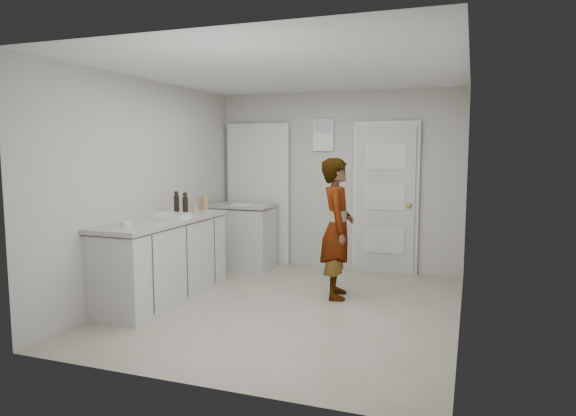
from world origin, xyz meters
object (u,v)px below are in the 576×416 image
at_px(cake_mix_box, 203,203).
at_px(egg_bowl, 126,223).
at_px(spice_jar, 194,209).
at_px(baking_dish, 172,216).
at_px(person, 337,228).
at_px(oil_cruet_a, 185,204).
at_px(oil_cruet_b, 177,203).

distance_m(cake_mix_box, egg_bowl, 1.47).
xyz_separation_m(spice_jar, baking_dish, (0.07, -0.62, -0.01)).
relative_size(person, cake_mix_box, 9.08).
bearing_deg(egg_bowl, oil_cruet_a, 84.13).
distance_m(person, oil_cruet_a, 1.83).
height_order(spice_jar, egg_bowl, spice_jar).
relative_size(spice_jar, baking_dish, 0.22).
distance_m(person, baking_dish, 1.87).
height_order(person, oil_cruet_b, person).
distance_m(spice_jar, egg_bowl, 1.19).
bearing_deg(cake_mix_box, oil_cruet_a, -63.07).
height_order(oil_cruet_a, oil_cruet_b, oil_cruet_b).
bearing_deg(cake_mix_box, egg_bowl, -69.04).
height_order(spice_jar, baking_dish, spice_jar).
xyz_separation_m(oil_cruet_b, baking_dish, (0.17, -0.37, -0.11)).
bearing_deg(oil_cruet_a, cake_mix_box, 93.02).
bearing_deg(oil_cruet_a, spice_jar, 88.72).
xyz_separation_m(cake_mix_box, spice_jar, (0.03, -0.28, -0.05)).
relative_size(cake_mix_box, oil_cruet_b, 0.63).
height_order(oil_cruet_a, baking_dish, oil_cruet_a).
height_order(cake_mix_box, egg_bowl, cake_mix_box).
height_order(spice_jar, oil_cruet_b, oil_cruet_b).
bearing_deg(egg_bowl, oil_cruet_b, 89.55).
bearing_deg(baking_dish, cake_mix_box, 96.37).
bearing_deg(egg_bowl, person, 34.68).
height_order(cake_mix_box, oil_cruet_a, oil_cruet_a).
relative_size(person, baking_dish, 4.16).
bearing_deg(baking_dish, oil_cruet_b, 114.36).
relative_size(oil_cruet_b, egg_bowl, 2.46).
distance_m(person, oil_cruet_b, 1.93).
bearing_deg(oil_cruet_b, cake_mix_box, 82.59).
distance_m(baking_dish, egg_bowl, 0.60).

